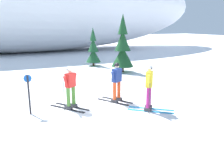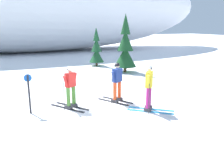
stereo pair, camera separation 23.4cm
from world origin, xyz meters
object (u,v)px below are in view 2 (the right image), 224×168
Objects in this scene: skier_red_jacket at (70,87)px; skier_navy_jacket at (117,82)px; pine_tree_far_right at (125,48)px; trail_marker_post at (29,92)px; skier_yellow_jacket at (149,87)px; pine_tree_center_right at (96,50)px.

skier_navy_jacket reaches higher than skier_red_jacket.
pine_tree_far_right is (3.35, 5.69, 0.77)m from skier_navy_jacket.
pine_tree_far_right is at bearing 38.96° from trail_marker_post.
trail_marker_post is at bearing 178.42° from skier_navy_jacket.
skier_yellow_jacket is at bearing -110.73° from pine_tree_far_right.
skier_yellow_jacket is 0.45× the size of pine_tree_far_right.
skier_yellow_jacket is 1.05× the size of skier_navy_jacket.
pine_tree_center_right is at bearing 55.79° from trail_marker_post.
trail_marker_post is (-1.54, 0.06, -0.02)m from skier_red_jacket.
skier_navy_jacket is 3.56m from trail_marker_post.
pine_tree_far_right reaches higher than trail_marker_post.
pine_tree_center_right is (2.47, 8.96, 0.38)m from skier_navy_jacket.
skier_navy_jacket is 6.64m from pine_tree_far_right.
trail_marker_post is (-6.02, -8.86, -0.42)m from pine_tree_center_right.
skier_yellow_jacket is at bearing -29.65° from skier_red_jacket.
pine_tree_center_right is 2.02× the size of trail_marker_post.
pine_tree_center_right is (4.48, 8.92, 0.40)m from skier_red_jacket.
skier_navy_jacket is at bearing 113.56° from skier_yellow_jacket.
pine_tree_far_right is (5.36, 5.65, 0.79)m from skier_red_jacket.
skier_yellow_jacket is 0.59× the size of pine_tree_center_right.
skier_red_jacket is 0.99× the size of skier_navy_jacket.
skier_red_jacket is 0.56× the size of pine_tree_center_right.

